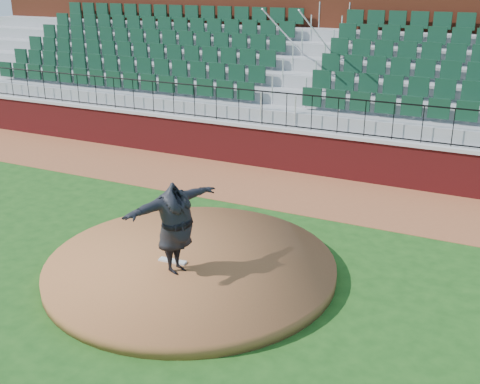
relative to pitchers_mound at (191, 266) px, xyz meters
The scene contains 10 objects.
ground 0.45m from the pitchers_mound, 17.88° to the right, with size 90.00×90.00×0.00m, color #1A4714.
warning_track 5.28m from the pitchers_mound, 85.52° to the left, with size 34.00×3.20×0.01m, color brown.
field_wall 6.90m from the pitchers_mound, 86.56° to the left, with size 34.00×0.35×1.20m, color maroon.
wall_cap 6.97m from the pitchers_mound, 86.56° to the left, with size 34.00×0.45×0.10m, color #B7B7B7.
wall_railing 7.08m from the pitchers_mound, 86.56° to the left, with size 34.00×0.05×1.00m, color black, non-canonical shape.
seating_stands 9.84m from the pitchers_mound, 87.54° to the left, with size 34.00×5.10×4.60m, color gray, non-canonical shape.
concourse_wall 12.67m from the pitchers_mound, 88.09° to the left, with size 34.00×0.50×5.50m, color maroon.
pitchers_mound is the anchor object (origin of this frame).
pitching_rubber 0.38m from the pitchers_mound, 146.62° to the right, with size 0.56×0.14×0.04m, color silver.
pitcher 1.12m from the pitchers_mound, 92.21° to the right, with size 2.18×0.59×1.78m, color black.
Camera 1 is at (4.95, -8.72, 5.54)m, focal length 43.90 mm.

